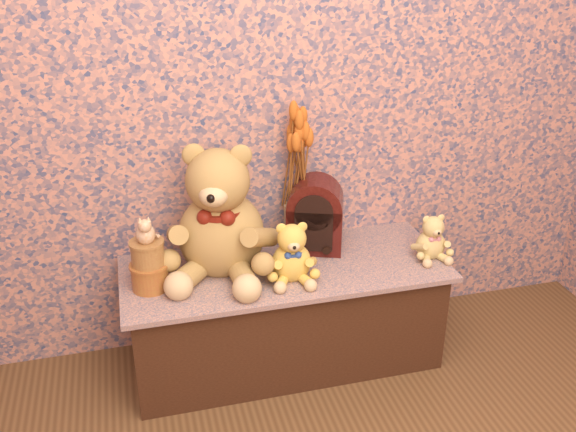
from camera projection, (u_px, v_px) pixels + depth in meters
name	position (u px, v px, depth m)	size (l,w,h in m)	color
display_shelf	(285.00, 313.00, 2.61)	(1.27, 0.52, 0.44)	#34466B
teddy_large	(220.00, 203.00, 2.40)	(0.43, 0.52, 0.55)	olive
teddy_medium	(291.00, 248.00, 2.39)	(0.20, 0.24, 0.25)	gold
teddy_small	(431.00, 234.00, 2.55)	(0.16, 0.19, 0.20)	tan
cathedral_radio	(315.00, 214.00, 2.59)	(0.22, 0.16, 0.31)	#390C0A
ceramic_vase	(297.00, 224.00, 2.66)	(0.11, 0.11, 0.18)	tan
dried_stalks	(297.00, 156.00, 2.53)	(0.22, 0.22, 0.42)	#C7611F
biscuit_tin_lower	(150.00, 276.00, 2.35)	(0.14, 0.14, 0.10)	#B49235
biscuit_tin_upper	(148.00, 253.00, 2.31)	(0.12, 0.12, 0.09)	tan
cat_figurine	(145.00, 228.00, 2.27)	(0.08, 0.09, 0.11)	silver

